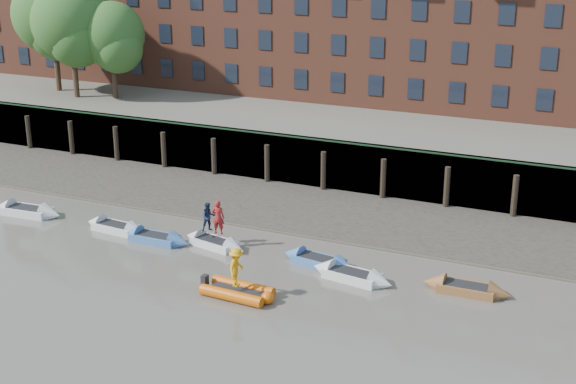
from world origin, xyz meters
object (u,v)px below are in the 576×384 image
Objects in this scene: person_rower_b at (209,217)px; rowboat_1 at (116,227)px; rowboat_4 at (319,261)px; person_rower_a at (218,217)px; rowboat_2 at (156,238)px; rib_tender at (240,292)px; person_rib_crew at (237,267)px; rowboat_0 at (27,211)px; rowboat_6 at (466,289)px; rowboat_3 at (214,243)px; rowboat_5 at (352,276)px.

rowboat_1 is at bearing 138.86° from person_rower_b.
rowboat_4 is 2.67× the size of person_rower_b.
rowboat_2 is at bearing 0.16° from person_rower_a.
person_rib_crew is at bearing -145.42° from rib_tender.
rowboat_0 is 12.17m from person_rower_b.
rowboat_6 is (26.01, 0.19, -0.02)m from rowboat_0.
person_rib_crew is at bearing -30.34° from rowboat_2.
rowboat_3 is 2.23× the size of person_rower_a.
rib_tender is 6.78m from person_rower_b.
rowboat_1 is 11.13m from rib_tender.
rowboat_5 is 5.91m from person_rib_crew.
rowboat_0 is at bearing 136.44° from person_rower_b.
rowboat_4 is 0.96× the size of rowboat_5.
person_rib_crew is (-9.60, -4.80, 1.28)m from rowboat_6.
rib_tender is at bearing -38.08° from rowboat_3.
rowboat_4 is at bearing 5.92° from rowboat_1.
rowboat_4 is at bearing -2.88° from rowboat_0.
person_rower_b is 6.63m from person_rib_crew.
person_rower_b is (2.83, 0.90, 1.36)m from rowboat_2.
person_rower_b is at bearing -172.39° from rowboat_4.
rowboat_3 is 0.94× the size of rowboat_5.
rowboat_2 is 3.32m from rowboat_3.
rowboat_1 is at bearing 158.91° from rib_tender.
rowboat_4 is 6.54m from person_rower_b.
person_rower_a reaches higher than rowboat_5.
person_rower_a is at bearing 30.94° from person_rib_crew.
person_rower_b is (-13.92, 0.24, 1.36)m from rowboat_6.
rowboat_1 is 2.94m from rowboat_2.
rowboat_3 is at bearing -2.31° from person_rower_a.
rowboat_2 is 2.22× the size of person_rib_crew.
rowboat_0 is 12.84m from person_rower_a.
person_rib_crew reaches higher than person_rower_b.
rib_tender is at bearing -19.20° from rowboat_0.
rowboat_5 is (11.36, -0.18, 0.01)m from rowboat_2.
rowboat_2 is 0.94× the size of rowboat_5.
rowboat_3 is at bearing -170.77° from rowboat_4.
rowboat_3 is 1.00× the size of rowboat_6.
person_rib_crew is at bearing -19.53° from rowboat_0.
rib_tender is (16.52, -4.53, 0.03)m from rowboat_0.
person_rower_b reaches higher than rib_tender.
rowboat_2 is 8.33m from rib_tender.
person_rower_b reaches higher than rowboat_3.
rowboat_1 is at bearing 59.68° from person_rib_crew.
rowboat_6 is 13.99m from person_rower_b.
rowboat_2 is 9.26m from rowboat_4.
rowboat_3 is 1.17× the size of rib_tender.
person_rower_a is at bearing 178.58° from rowboat_6.
rowboat_0 reaches higher than rowboat_2.
rib_tender is 2.22× the size of person_rower_b.
rowboat_6 reaches higher than rowboat_2.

